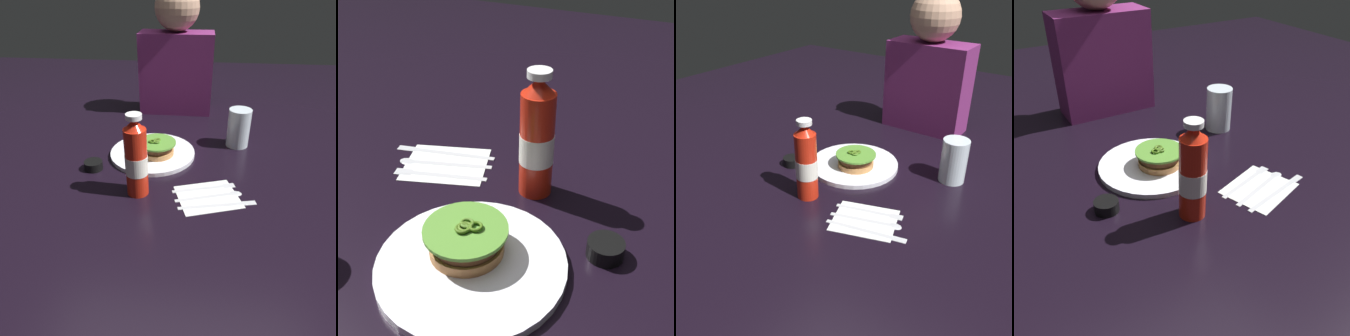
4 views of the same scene
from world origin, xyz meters
The scene contains 11 objects.
ground_plane centered at (0.00, 0.00, 0.00)m, with size 3.00×3.00×0.00m, color black.
dinner_plate centered at (-0.09, 0.06, 0.01)m, with size 0.29×0.29×0.01m, color white.
burger_sandwich centered at (-0.07, 0.04, 0.04)m, with size 0.13×0.13×0.05m.
ketchup_bottle centered at (-0.10, -0.17, 0.11)m, with size 0.06×0.06×0.24m.
water_glass centered at (0.21, 0.17, 0.07)m, with size 0.08×0.08×0.14m, color silver.
condiment_cup centered at (-0.27, -0.05, 0.01)m, with size 0.06×0.06×0.03m, color black.
napkin centered at (0.10, -0.17, 0.00)m, with size 0.17×0.14×0.00m, color silver.
butter_knife centered at (0.14, -0.20, 0.00)m, with size 0.22×0.06×0.00m.
spoon_utensil centered at (0.13, -0.16, 0.00)m, with size 0.19×0.07×0.00m.
fork_utensil centered at (0.11, -0.13, 0.00)m, with size 0.19×0.07×0.00m.
diner_person centered at (-0.05, 0.51, 0.25)m, with size 0.32×0.18×0.53m.
Camera 1 is at (0.06, -0.90, 0.54)m, focal length 33.42 mm.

